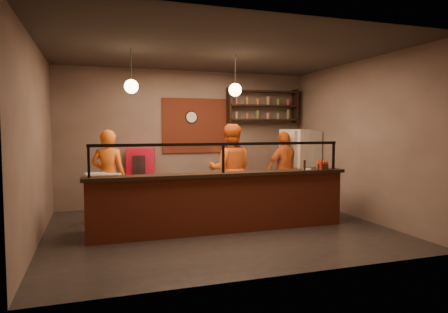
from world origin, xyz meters
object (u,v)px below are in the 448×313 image
object	(u,v)px
wall_clock	(191,117)
red_cooler	(141,179)
cook_left	(109,177)
condiment_caddy	(322,167)
pizza_dough	(249,176)
cook_mid	(230,170)
fridge	(300,167)
pepper_mill	(305,165)
cook_right	(285,170)

from	to	relation	value
wall_clock	red_cooler	distance (m)	1.89
cook_left	condiment_caddy	bearing A→B (deg)	179.66
wall_clock	pizza_dough	distance (m)	2.52
cook_left	cook_mid	world-z (taller)	cook_mid
cook_left	pizza_dough	bearing A→B (deg)	-175.70
cook_mid	fridge	bearing A→B (deg)	-145.35
wall_clock	cook_left	world-z (taller)	wall_clock
condiment_caddy	cook_mid	bearing A→B (deg)	135.74
wall_clock	pepper_mill	world-z (taller)	wall_clock
fridge	condiment_caddy	distance (m)	2.11
pizza_dough	pepper_mill	world-z (taller)	pepper_mill
cook_left	pizza_dough	xyz separation A→B (m)	(2.61, -0.72, -0.00)
condiment_caddy	fridge	bearing A→B (deg)	72.05
cook_right	pepper_mill	size ratio (longest dim) A/B	9.68
red_cooler	pepper_mill	size ratio (longest dim) A/B	7.70
cook_right	red_cooler	size ratio (longest dim) A/B	1.26
cook_left	pizza_dough	size ratio (longest dim) A/B	3.88
cook_mid	fridge	world-z (taller)	cook_mid
cook_left	wall_clock	bearing A→B (deg)	-124.83
fridge	red_cooler	bearing A→B (deg)	155.87
fridge	cook_left	bearing A→B (deg)	171.04
cook_mid	fridge	xyz separation A→B (m)	(2.02, 0.66, -0.06)
cook_left	cook_right	bearing A→B (deg)	-155.33
red_cooler	pepper_mill	distance (m)	3.71
cook_right	pepper_mill	distance (m)	1.79
pizza_dough	condiment_caddy	distance (m)	1.42
cook_left	red_cooler	world-z (taller)	cook_left
wall_clock	pizza_dough	size ratio (longest dim) A/B	0.64
pizza_dough	cook_mid	bearing A→B (deg)	102.79
condiment_caddy	pepper_mill	xyz separation A→B (m)	(-0.37, 0.03, 0.04)
condiment_caddy	pepper_mill	distance (m)	0.37
fridge	pepper_mill	bearing A→B (deg)	-133.67
pepper_mill	pizza_dough	bearing A→B (deg)	142.68
cook_left	red_cooler	xyz separation A→B (m)	(0.74, 1.09, -0.21)
fridge	pepper_mill	world-z (taller)	fridge
red_cooler	pepper_mill	world-z (taller)	red_cooler
cook_mid	condiment_caddy	world-z (taller)	cook_mid
condiment_caddy	pepper_mill	world-z (taller)	pepper_mill
wall_clock	cook_left	size ratio (longest dim) A/B	0.17
wall_clock	condiment_caddy	size ratio (longest dim) A/B	1.59
fridge	pizza_dough	distance (m)	2.29
pizza_dough	wall_clock	bearing A→B (deg)	106.47
cook_right	pizza_dough	world-z (taller)	cook_right
fridge	red_cooler	xyz separation A→B (m)	(-3.74, 0.50, -0.20)
red_cooler	pizza_dough	size ratio (longest dim) A/B	3.00
pizza_dough	fridge	bearing A→B (deg)	35.06
pepper_mill	cook_right	bearing A→B (deg)	74.91
wall_clock	condiment_caddy	xyz separation A→B (m)	(1.85, -2.81, -0.99)
cook_mid	pepper_mill	world-z (taller)	cook_mid
wall_clock	fridge	bearing A→B (deg)	-18.00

